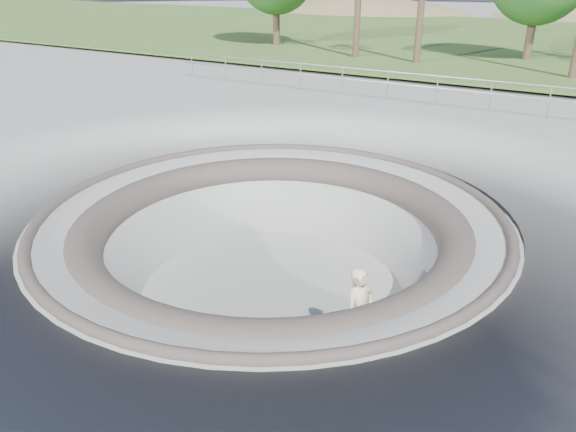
{
  "coord_description": "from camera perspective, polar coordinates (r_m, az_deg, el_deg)",
  "views": [
    {
      "loc": [
        6.01,
        -9.52,
        4.97
      ],
      "look_at": [
        0.25,
        0.29,
        -0.1
      ],
      "focal_mm": 35.0,
      "sensor_mm": 36.0,
      "label": 1
    }
  ],
  "objects": [
    {
      "name": "safety_railing",
      "position": [
        22.75,
        14.9,
        12.39
      ],
      "size": [
        25.0,
        0.06,
        1.03
      ],
      "color": "#97999F",
      "rests_on": "ground"
    },
    {
      "name": "skate_bowl",
      "position": [
        13.15,
        -1.6,
        -7.12
      ],
      "size": [
        14.0,
        14.0,
        4.1
      ],
      "color": "gray",
      "rests_on": "ground"
    },
    {
      "name": "ground",
      "position": [
        12.31,
        -1.69,
        0.19
      ],
      "size": [
        180.0,
        180.0,
        0.0
      ],
      "primitive_type": "plane",
      "color": "gray",
      "rests_on": "ground"
    },
    {
      "name": "skater",
      "position": [
        10.67,
        7.26,
        -9.62
      ],
      "size": [
        0.61,
        0.76,
        1.8
      ],
      "primitive_type": "imported",
      "rotation": [
        0.0,
        0.0,
        1.26
      ],
      "color": "beige",
      "rests_on": "skateboard"
    },
    {
      "name": "grass_strip",
      "position": [
        44.19,
        23.38,
        15.99
      ],
      "size": [
        180.0,
        36.0,
        0.12
      ],
      "color": "#3D5823",
      "rests_on": "ground"
    },
    {
      "name": "skateboard",
      "position": [
        11.2,
        7.02,
        -13.55
      ],
      "size": [
        0.93,
        0.59,
        0.09
      ],
      "color": "brown",
      "rests_on": "ground"
    }
  ]
}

